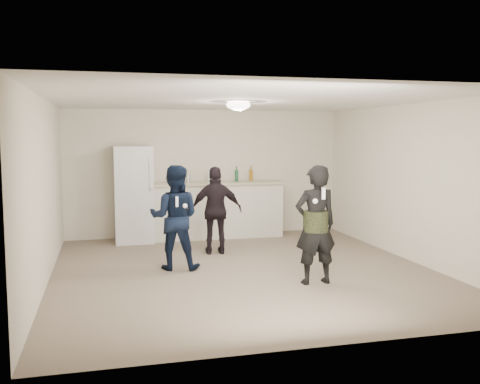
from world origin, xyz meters
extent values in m
plane|color=#6B5B4C|center=(0.00, 0.00, 0.00)|extent=(6.00, 6.00, 0.00)
plane|color=silver|center=(0.00, 0.00, 2.50)|extent=(6.00, 6.00, 0.00)
plane|color=beige|center=(0.00, 3.00, 1.25)|extent=(6.00, 0.00, 6.00)
plane|color=beige|center=(0.00, -3.00, 1.25)|extent=(6.00, 0.00, 6.00)
plane|color=beige|center=(-2.75, 0.00, 1.25)|extent=(0.00, 6.00, 6.00)
plane|color=beige|center=(2.75, 0.00, 1.25)|extent=(0.00, 6.00, 6.00)
cube|color=beige|center=(0.13, 2.67, 0.53)|extent=(2.60, 0.56, 1.05)
cube|color=#BBB090|center=(0.13, 2.67, 1.07)|extent=(2.68, 0.64, 0.04)
cube|color=silver|center=(-1.45, 2.60, 0.90)|extent=(0.70, 0.70, 1.80)
cylinder|color=#BCBBC0|center=(-1.17, 2.23, 1.30)|extent=(0.02, 0.02, 0.60)
ellipsoid|color=white|center=(0.00, 0.30, 2.45)|extent=(0.36, 0.36, 0.16)
cylinder|color=silver|center=(-0.41, 2.63, 1.18)|extent=(0.08, 0.08, 0.17)
imported|color=#0E1C3A|center=(-0.97, 0.34, 0.78)|extent=(0.89, 0.77, 1.56)
imported|color=black|center=(0.76, -0.92, 0.80)|extent=(0.60, 0.41, 1.60)
cylinder|color=#2B3618|center=(0.76, -0.92, 0.85)|extent=(0.34, 0.34, 0.28)
imported|color=black|center=(-0.16, 1.21, 0.74)|extent=(0.90, 0.46, 1.48)
cube|color=white|center=(-0.97, 0.06, 1.05)|extent=(0.04, 0.04, 0.15)
sphere|color=white|center=(-0.85, 0.09, 0.98)|extent=(0.07, 0.07, 0.07)
cube|color=white|center=(0.76, -1.17, 1.25)|extent=(0.04, 0.04, 0.15)
sphere|color=white|center=(0.66, -1.14, 1.15)|extent=(0.07, 0.07, 0.07)
cylinder|color=#9E6D17|center=(0.90, 2.84, 1.20)|extent=(0.08, 0.08, 0.22)
cylinder|color=white|center=(0.02, 2.66, 1.18)|extent=(0.07, 0.07, 0.19)
cylinder|color=#154B2B|center=(0.59, 2.79, 1.20)|extent=(0.07, 0.07, 0.22)
cylinder|color=brown|center=(-0.65, 2.54, 1.20)|extent=(0.07, 0.07, 0.23)
cylinder|color=#134324|center=(-0.57, 2.49, 1.22)|extent=(0.06, 0.06, 0.27)
camera|label=1|loc=(-1.96, -7.53, 1.98)|focal=40.00mm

